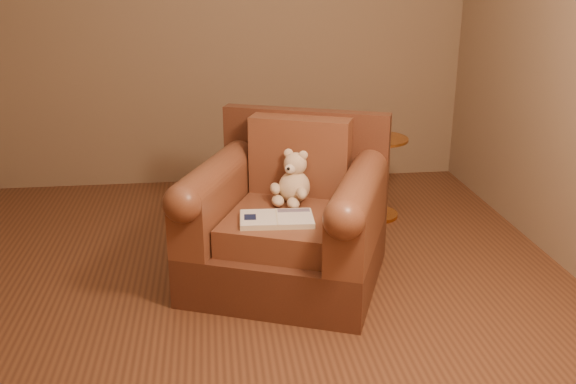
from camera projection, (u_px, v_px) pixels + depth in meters
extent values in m
plane|color=brown|center=(236.00, 290.00, 3.64)|extent=(4.00, 4.00, 0.00)
cube|color=#856C51|center=(219.00, 18.00, 5.06)|extent=(4.00, 0.02, 2.70)
cube|color=#856C51|center=(263.00, 166.00, 1.32)|extent=(4.00, 0.02, 2.70)
cube|color=#522B1B|center=(287.00, 257.00, 3.71)|extent=(1.32, 1.29, 0.29)
cube|color=#522B1B|center=(305.00, 160.00, 3.96)|extent=(0.99, 0.48, 0.64)
cube|color=brown|center=(285.00, 225.00, 3.59)|extent=(0.82, 0.89, 0.15)
cube|color=brown|center=(300.00, 156.00, 3.81)|extent=(0.61, 0.38, 0.46)
cube|color=brown|center=(215.00, 204.00, 3.67)|extent=(0.52, 0.89, 0.33)
cube|color=brown|center=(358.00, 218.00, 3.47)|extent=(0.52, 0.89, 0.33)
cylinder|color=brown|center=(214.00, 177.00, 3.61)|extent=(0.52, 0.89, 0.21)
cylinder|color=brown|center=(359.00, 189.00, 3.41)|extent=(0.52, 0.89, 0.21)
ellipsoid|color=beige|center=(294.00, 187.00, 3.72)|extent=(0.18, 0.16, 0.19)
sphere|color=beige|center=(295.00, 164.00, 3.68)|extent=(0.13, 0.13, 0.13)
ellipsoid|color=beige|center=(288.00, 153.00, 3.69)|extent=(0.05, 0.03, 0.05)
ellipsoid|color=beige|center=(303.00, 155.00, 3.65)|extent=(0.05, 0.03, 0.05)
ellipsoid|color=beige|center=(290.00, 169.00, 3.63)|extent=(0.06, 0.04, 0.05)
sphere|color=black|center=(288.00, 169.00, 3.61)|extent=(0.02, 0.02, 0.02)
ellipsoid|color=beige|center=(275.00, 189.00, 3.69)|extent=(0.06, 0.12, 0.06)
ellipsoid|color=beige|center=(302.00, 193.00, 3.62)|extent=(0.06, 0.12, 0.06)
ellipsoid|color=beige|center=(278.00, 201.00, 3.66)|extent=(0.07, 0.12, 0.06)
ellipsoid|color=beige|center=(293.00, 204.00, 3.62)|extent=(0.07, 0.12, 0.06)
cube|color=beige|center=(277.00, 219.00, 3.44)|extent=(0.40, 0.26, 0.03)
cube|color=white|center=(258.00, 217.00, 3.43)|extent=(0.20, 0.25, 0.00)
cube|color=white|center=(295.00, 216.00, 3.44)|extent=(0.20, 0.25, 0.00)
cube|color=beige|center=(277.00, 217.00, 3.43)|extent=(0.02, 0.24, 0.00)
cube|color=#0F1638|center=(250.00, 217.00, 3.42)|extent=(0.07, 0.09, 0.00)
cube|color=slate|center=(294.00, 210.00, 3.52)|extent=(0.18, 0.06, 0.00)
cylinder|color=orange|center=(374.00, 214.00, 4.72)|extent=(0.34, 0.34, 0.03)
cylinder|color=orange|center=(376.00, 178.00, 4.62)|extent=(0.03, 0.03, 0.55)
cylinder|color=orange|center=(378.00, 139.00, 4.53)|extent=(0.42, 0.42, 0.02)
cylinder|color=orange|center=(378.00, 141.00, 4.53)|extent=(0.03, 0.03, 0.02)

